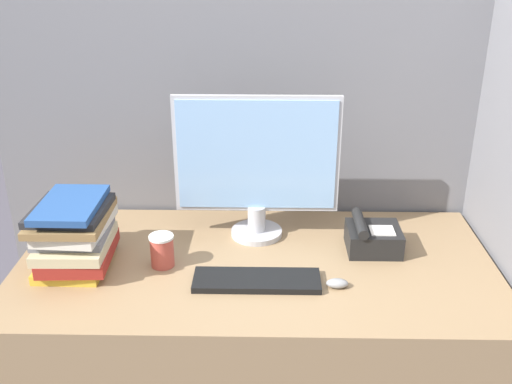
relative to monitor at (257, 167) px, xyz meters
The scene contains 9 objects.
cubicle_panel_rear 0.26m from the monitor, 90.43° to the left, with size 1.99×0.04×1.77m.
cubicle_panel_right 0.85m from the monitor, 11.55° to the right, with size 0.04×0.86×1.77m.
desk 0.66m from the monitor, 90.51° to the right, with size 1.59×0.80×0.72m.
monitor is the anchor object (origin of this frame).
keyboard 0.41m from the monitor, 89.13° to the right, with size 0.40×0.13×0.02m.
mouse 0.50m from the monitor, 53.71° to the right, with size 0.07×0.04×0.03m.
coffee_cup 0.43m from the monitor, 143.76° to the right, with size 0.08×0.08×0.11m.
book_stack 0.65m from the monitor, 158.14° to the right, with size 0.25×0.30×0.23m.
desk_telephone 0.47m from the monitor, 14.50° to the right, with size 0.18×0.18×0.12m.
Camera 1 is at (0.04, -1.33, 1.74)m, focal length 42.00 mm.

